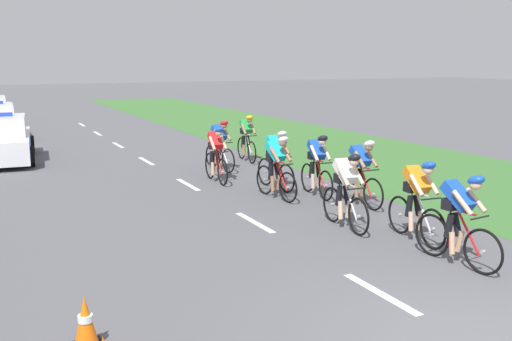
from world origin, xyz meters
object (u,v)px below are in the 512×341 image
Objects in this scene: cyclist_lead at (459,218)px; cyclist_seventh at (276,159)px; cyclist_second at (417,199)px; police_car_nearest at (1,141)px; cyclist_eighth at (220,144)px; cyclist_third at (346,189)px; cyclist_sixth at (277,166)px; cyclist_fourth at (361,171)px; traffic_cone_near at (86,323)px; cyclist_tenth at (247,137)px; cyclist_ninth at (216,153)px; cyclist_fifth at (317,164)px.

cyclist_seventh is at bearing 89.74° from cyclist_lead.
cyclist_seventh is at bearing 92.75° from cyclist_second.
police_car_nearest reaches higher than cyclist_seventh.
cyclist_eighth is (-0.27, 9.09, 0.00)m from cyclist_lead.
cyclist_second is 0.38× the size of police_car_nearest.
cyclist_lead and cyclist_seventh have the same top height.
cyclist_sixth is at bearing 90.55° from cyclist_third.
cyclist_third is at bearing -135.55° from cyclist_fourth.
traffic_cone_near is (-5.56, -9.21, -0.48)m from cyclist_eighth.
cyclist_fourth is 6.35m from cyclist_tenth.
cyclist_ninth is at bearing 117.27° from cyclist_fourth.
cyclist_lead is 10.21m from cyclist_tenth.
cyclist_third and cyclist_ninth have the same top height.
traffic_cone_near is at bearing -133.11° from cyclist_seventh.
cyclist_third is 6.01m from traffic_cone_near.
cyclist_seventh is (-0.50, 1.14, 0.00)m from cyclist_fifth.
traffic_cone_near is (0.22, -13.81, -0.37)m from police_car_nearest.
cyclist_tenth is at bearing 83.51° from cyclist_fifth.
cyclist_seventh is at bearing -105.21° from cyclist_tenth.
cyclist_third is 12.56m from police_car_nearest.
cyclist_tenth is at bearing 78.65° from cyclist_third.
cyclist_seventh is (0.03, 6.14, 0.00)m from cyclist_lead.
cyclist_fourth is (1.36, 1.33, 0.00)m from cyclist_third.
cyclist_eighth and cyclist_tenth have the same top height.
cyclist_seventh is at bearing 46.89° from traffic_cone_near.
cyclist_fifth and cyclist_seventh have the same top height.
cyclist_third is at bearing -91.32° from cyclist_eighth.
cyclist_fourth is (0.67, 2.56, 0.00)m from cyclist_second.
cyclist_ninth is 1.00× the size of cyclist_tenth.
cyclist_second is at bearing -78.60° from cyclist_ninth.
traffic_cone_near is at bearing -89.10° from police_car_nearest.
cyclist_seventh is 0.38× the size of police_car_nearest.
cyclist_eighth is (-0.53, 7.85, 0.00)m from cyclist_second.
cyclist_second is 1.00× the size of cyclist_fourth.
cyclist_lead is 1.00× the size of cyclist_ninth.
cyclist_lead is at bearing -103.82° from cyclist_fourth.
cyclist_fifth is at bearing -59.18° from cyclist_ninth.
cyclist_lead is 1.00× the size of cyclist_third.
cyclist_fifth is at bearing -13.47° from cyclist_sixth.
cyclist_seventh is (0.48, 0.91, 0.00)m from cyclist_sixth.
cyclist_tenth is (1.09, 4.00, 0.00)m from cyclist_seventh.
cyclist_lead is 1.00× the size of cyclist_sixth.
cyclist_lead is 6.14m from cyclist_seventh.
cyclist_third is 2.69× the size of traffic_cone_near.
cyclist_lead and cyclist_sixth have the same top height.
cyclist_lead is at bearing -96.06° from cyclist_fifth.
cyclist_lead and cyclist_tenth have the same top height.
cyclist_eighth is 1.67m from cyclist_ninth.
police_car_nearest is at bearing 141.42° from cyclist_eighth.
cyclist_fifth is 0.38× the size of police_car_nearest.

